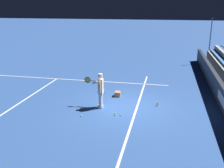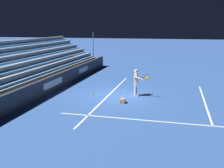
{
  "view_description": "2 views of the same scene",
  "coord_description": "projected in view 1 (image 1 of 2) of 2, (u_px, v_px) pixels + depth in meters",
  "views": [
    {
      "loc": [
        -11.99,
        -1.82,
        4.86
      ],
      "look_at": [
        0.1,
        0.77,
        1.12
      ],
      "focal_mm": 42.0,
      "sensor_mm": 36.0,
      "label": 1
    },
    {
      "loc": [
        16.11,
        3.78,
        4.45
      ],
      "look_at": [
        0.84,
        -0.06,
        0.97
      ],
      "focal_mm": 42.0,
      "sensor_mm": 36.0,
      "label": 2
    }
  ],
  "objects": [
    {
      "name": "tennis_ball_toward_net",
      "position": [
        115.0,
        113.0,
        12.18
      ],
      "size": [
        0.07,
        0.07,
        0.07
      ],
      "primitive_type": "sphere",
      "color": "#CCE533",
      "rests_on": "ground"
    },
    {
      "name": "tennis_ball_far_right",
      "position": [
        81.0,
        116.0,
        11.88
      ],
      "size": [
        0.07,
        0.07,
        0.07
      ],
      "primitive_type": "sphere",
      "color": "#CCE533",
      "rests_on": "ground"
    },
    {
      "name": "ground_plane",
      "position": [
        127.0,
        107.0,
        12.99
      ],
      "size": [
        160.0,
        160.0,
        0.0
      ],
      "primitive_type": "plane",
      "color": "#2D5193"
    },
    {
      "name": "tennis_player",
      "position": [
        100.0,
        90.0,
        12.69
      ],
      "size": [
        0.58,
        1.0,
        1.71
      ],
      "color": "silver",
      "rests_on": "ground"
    },
    {
      "name": "ball_box_cardboard",
      "position": [
        118.0,
        94.0,
        14.49
      ],
      "size": [
        0.42,
        0.33,
        0.26
      ],
      "primitive_type": "cube",
      "rotation": [
        0.0,
        0.0,
        0.07
      ],
      "color": "#A87F51",
      "rests_on": "ground"
    },
    {
      "name": "tennis_ball_near_player",
      "position": [
        121.0,
        115.0,
        11.98
      ],
      "size": [
        0.07,
        0.07,
        0.07
      ],
      "primitive_type": "sphere",
      "color": "#CCE533",
      "rests_on": "ground"
    },
    {
      "name": "court_sideline_white",
      "position": [
        78.0,
        80.0,
        17.64
      ],
      "size": [
        0.1,
        12.0,
        0.01
      ],
      "primitive_type": "cube",
      "color": "white",
      "rests_on": "ground"
    },
    {
      "name": "court_service_line_white",
      "position": [
        26.0,
        99.0,
        14.09
      ],
      "size": [
        8.22,
        0.1,
        0.01
      ],
      "primitive_type": "cube",
      "color": "white",
      "rests_on": "ground"
    },
    {
      "name": "tennis_ball_by_box",
      "position": [
        115.0,
        115.0,
        11.98
      ],
      "size": [
        0.07,
        0.07,
        0.07
      ],
      "primitive_type": "sphere",
      "color": "#CCE533",
      "rests_on": "ground"
    },
    {
      "name": "water_bottle",
      "position": [
        157.0,
        104.0,
        13.09
      ],
      "size": [
        0.07,
        0.07,
        0.22
      ],
      "primitive_type": "cylinder",
      "color": "yellow",
      "rests_on": "ground"
    },
    {
      "name": "tennis_ball_midcourt",
      "position": [
        105.0,
        92.0,
        15.13
      ],
      "size": [
        0.07,
        0.07,
        0.07
      ],
      "primitive_type": "sphere",
      "color": "#CCE533",
      "rests_on": "ground"
    },
    {
      "name": "court_baseline_white",
      "position": [
        137.0,
        108.0,
        12.89
      ],
      "size": [
        12.0,
        0.1,
        0.01
      ],
      "primitive_type": "cube",
      "color": "white",
      "rests_on": "ground"
    }
  ]
}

